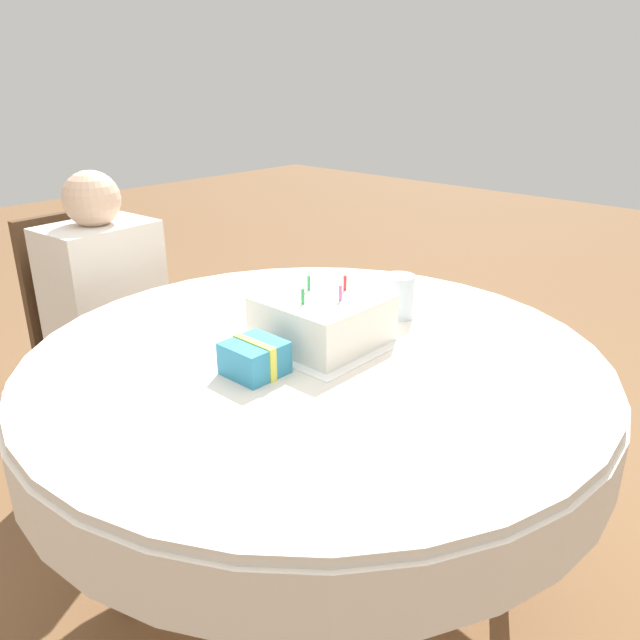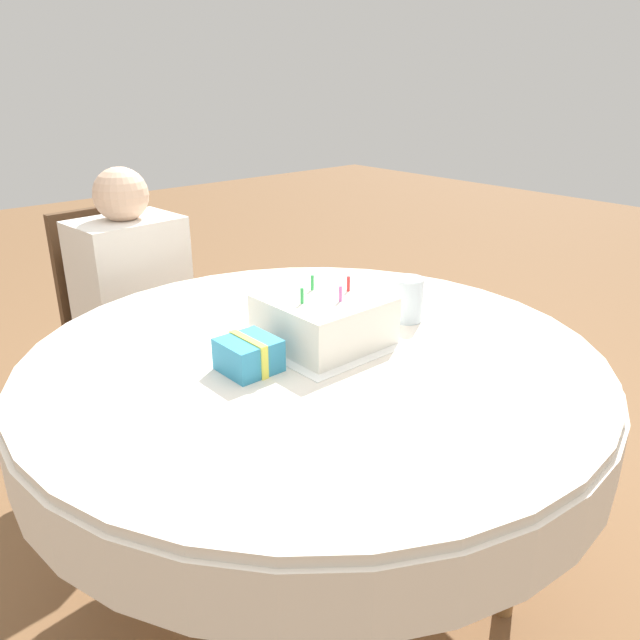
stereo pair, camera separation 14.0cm
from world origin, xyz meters
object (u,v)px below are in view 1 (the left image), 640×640
object	(u,v)px
birthday_cake	(322,319)
gift_box	(255,358)
chair	(99,341)
person	(110,305)
drinking_glass	(399,296)

from	to	relation	value
birthday_cake	gift_box	size ratio (longest dim) A/B	2.13
gift_box	chair	bearing A→B (deg)	81.07
person	drinking_glass	size ratio (longest dim) A/B	9.55
chair	drinking_glass	xyz separation A→B (m)	(0.31, -1.01, 0.32)
chair	birthday_cake	distance (m)	1.03
chair	person	xyz separation A→B (m)	(0.01, -0.10, 0.15)
chair	gift_box	distance (m)	1.04
person	birthday_cake	world-z (taller)	person
birthday_cake	chair	bearing A→B (deg)	93.75
birthday_cake	gift_box	xyz separation A→B (m)	(-0.22, -0.01, -0.02)
birthday_cake	drinking_glass	bearing A→B (deg)	-8.33
chair	person	distance (m)	0.18
person	drinking_glass	bearing A→B (deg)	-75.64
chair	gift_box	bearing A→B (deg)	-103.07
chair	person	world-z (taller)	person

